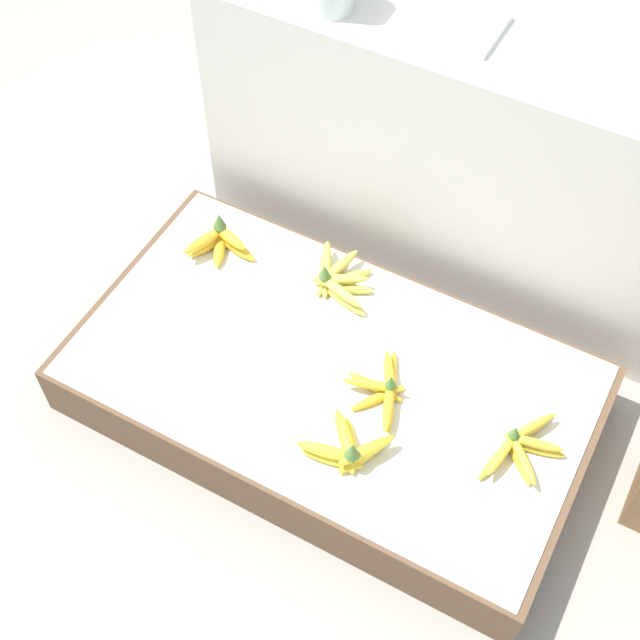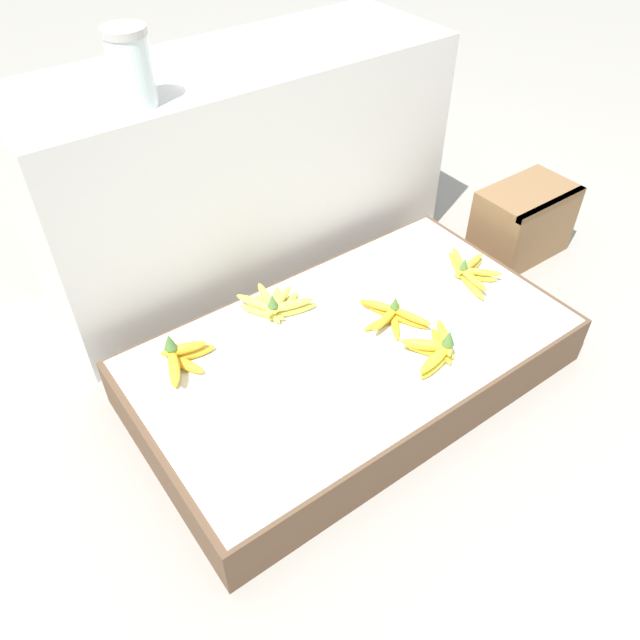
{
  "view_description": "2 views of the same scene",
  "coord_description": "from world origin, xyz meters",
  "views": [
    {
      "loc": [
        0.54,
        -1.05,
        2.0
      ],
      "look_at": [
        -0.09,
        0.11,
        0.18
      ],
      "focal_mm": 50.0,
      "sensor_mm": 36.0,
      "label": 1
    },
    {
      "loc": [
        -0.84,
        -0.99,
        1.43
      ],
      "look_at": [
        -0.1,
        0.03,
        0.28
      ],
      "focal_mm": 35.0,
      "sensor_mm": 36.0,
      "label": 2
    }
  ],
  "objects": [
    {
      "name": "back_vendor_table",
      "position": [
        0.07,
        0.69,
        0.38
      ],
      "size": [
        1.4,
        0.48,
        0.76
      ],
      "color": "beige",
      "rests_on": "ground_plane"
    },
    {
      "name": "banana_bunch_middle_midright",
      "position": [
        0.14,
        -0.0,
        0.19
      ],
      "size": [
        0.17,
        0.23,
        0.08
      ],
      "color": "gold",
      "rests_on": "display_platform"
    },
    {
      "name": "foam_tray_dark",
      "position": [
        -0.03,
        0.62,
        0.77
      ],
      "size": [
        0.24,
        0.17,
        0.02
      ],
      "color": "white",
      "rests_on": "back_vendor_table"
    },
    {
      "name": "banana_bunch_back_midleft",
      "position": [
        -0.11,
        0.24,
        0.2
      ],
      "size": [
        0.21,
        0.18,
        0.09
      ],
      "color": "#DBCC4C",
      "rests_on": "display_platform"
    },
    {
      "name": "banana_bunch_back_left",
      "position": [
        -0.45,
        0.2,
        0.2
      ],
      "size": [
        0.18,
        0.15,
        0.11
      ],
      "color": "gold",
      "rests_on": "display_platform"
    },
    {
      "name": "display_platform",
      "position": [
        0.0,
        0.0,
        0.08
      ],
      "size": [
        1.27,
        0.71,
        0.17
      ],
      "color": "brown",
      "rests_on": "ground_plane"
    },
    {
      "name": "ground_plane",
      "position": [
        0.0,
        0.0,
        0.0
      ],
      "size": [
        10.0,
        10.0,
        0.0
      ],
      "primitive_type": "plane",
      "color": "gray"
    },
    {
      "name": "banana_bunch_middle_right",
      "position": [
        0.48,
        0.01,
        0.19
      ],
      "size": [
        0.17,
        0.25,
        0.08
      ],
      "color": "gold",
      "rests_on": "display_platform"
    },
    {
      "name": "banana_bunch_front_midright",
      "position": [
        0.14,
        -0.19,
        0.2
      ],
      "size": [
        0.2,
        0.15,
        0.11
      ],
      "color": "yellow",
      "rests_on": "display_platform"
    }
  ]
}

